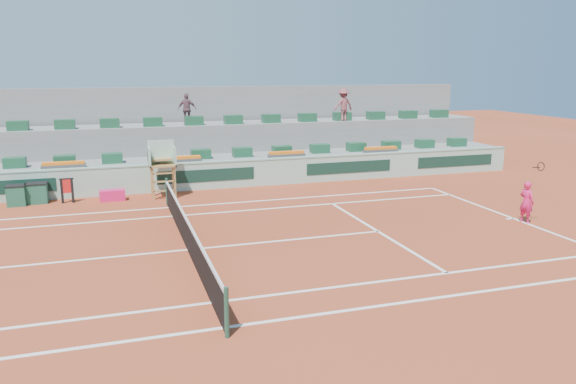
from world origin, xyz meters
name	(u,v)px	position (x,y,z in m)	size (l,w,h in m)	color
ground	(188,250)	(0.00, 0.00, 0.00)	(90.00, 90.00, 0.00)	maroon
seating_tier_lower	(157,170)	(0.00, 10.70, 0.60)	(36.00, 4.00, 1.20)	gray
seating_tier_upper	(153,151)	(0.00, 12.30, 1.30)	(36.00, 2.40, 2.60)	gray
stadium_back_wall	(150,130)	(0.00, 13.90, 2.20)	(36.00, 0.40, 4.40)	gray
player_bag	(112,195)	(-2.10, 7.40, 0.23)	(1.02, 0.45, 0.45)	#E41D63
spectator_mid	(187,109)	(1.71, 11.84, 3.38)	(0.92, 0.38, 1.57)	#714B55
spectator_right	(343,105)	(9.94, 11.43, 3.45)	(1.10, 0.63, 1.70)	#8A454A
court_lines	(188,250)	(0.00, 0.00, 0.01)	(23.89, 11.09, 0.01)	white
tennis_net	(187,233)	(0.00, 0.00, 0.53)	(0.10, 11.97, 1.10)	black
advertising_hoarding	(161,178)	(0.02, 8.50, 0.63)	(36.00, 0.34, 1.26)	#9DC5B1
umpire_chair	(162,161)	(0.00, 7.50, 1.54)	(1.10, 0.90, 2.40)	olive
seat_row_lower	(157,156)	(0.00, 9.80, 1.42)	(32.90, 0.60, 0.44)	#1A5032
seat_row_upper	(153,122)	(0.00, 11.70, 2.82)	(32.90, 0.60, 0.44)	#1A5032
flower_planters	(124,162)	(-1.50, 9.00, 1.33)	(26.80, 0.36, 0.28)	#4A4A4A
drink_cooler_a	(37,193)	(-5.02, 7.92, 0.42)	(0.83, 0.72, 0.84)	#1C543C
drink_cooler_b	(16,195)	(-5.75, 7.68, 0.42)	(0.73, 0.63, 0.84)	#1C543C
towel_rack	(67,188)	(-3.84, 7.54, 0.60)	(0.56, 0.09, 1.03)	black
tennis_player	(527,202)	(11.92, -0.57, 0.76)	(0.48, 0.87, 2.28)	#E41D63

